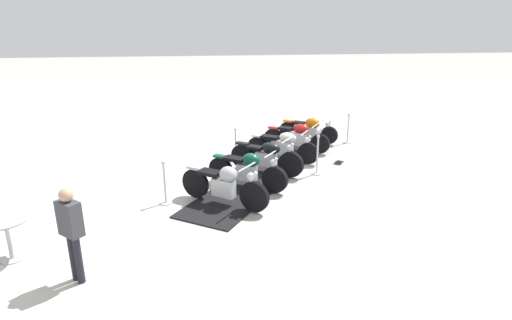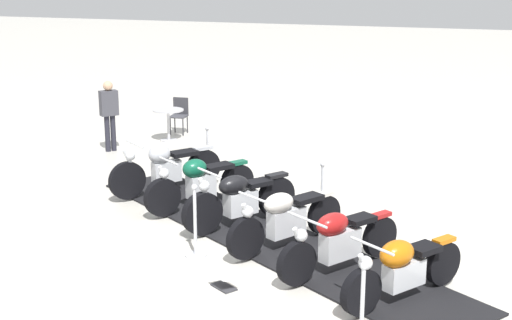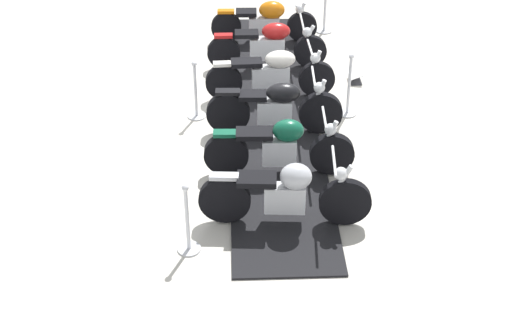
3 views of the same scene
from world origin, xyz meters
TOP-DOWN VIEW (x-y plane):
  - ground_plane at (0.00, 0.00)m, footprint 80.00×80.00m
  - display_platform at (0.00, 0.00)m, footprint 7.52×5.67m
  - motorcycle_chrome at (-2.46, 1.60)m, footprint 1.50×1.91m
  - motorcycle_forest at (-1.48, 0.95)m, footprint 1.40×1.90m
  - motorcycle_black at (-0.50, 0.30)m, footprint 1.39×1.87m
  - motorcycle_cream at (0.47, -0.35)m, footprint 1.28×1.99m
  - motorcycle_maroon at (1.44, -1.01)m, footprint 1.36×1.94m
  - motorcycle_copper at (2.41, -1.66)m, footprint 1.32×1.82m
  - stanchion_right_mid at (-0.71, -1.07)m, footprint 0.33×0.33m
  - stanchion_left_front at (-2.15, 2.96)m, footprint 0.31×0.31m
  - stanchion_left_mid at (0.71, 1.07)m, footprint 0.31×0.31m
  - stanchion_right_rear at (2.15, -2.96)m, footprint 0.35×0.35m
  - info_placard at (0.09, -1.99)m, footprint 0.42×0.39m

SIDE VIEW (x-z plane):
  - ground_plane at x=0.00m, z-range 0.00..0.00m
  - display_platform at x=0.00m, z-range 0.00..0.03m
  - info_placard at x=0.09m, z-range -0.03..0.17m
  - stanchion_right_rear at x=2.15m, z-range -0.21..0.83m
  - stanchion_left_mid at x=0.71m, z-range -0.17..0.86m
  - stanchion_left_front at x=-2.15m, z-range -0.17..0.87m
  - stanchion_right_mid at x=-0.71m, z-range -0.20..0.93m
  - motorcycle_copper at x=2.41m, z-range 0.03..0.93m
  - motorcycle_maroon at x=1.44m, z-range 0.04..0.95m
  - motorcycle_forest at x=-1.48m, z-range 0.01..0.99m
  - motorcycle_cream at x=0.47m, z-range 0.03..0.97m
  - motorcycle_black at x=-0.50m, z-range -0.01..1.01m
  - motorcycle_chrome at x=-2.46m, z-range 0.01..1.04m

